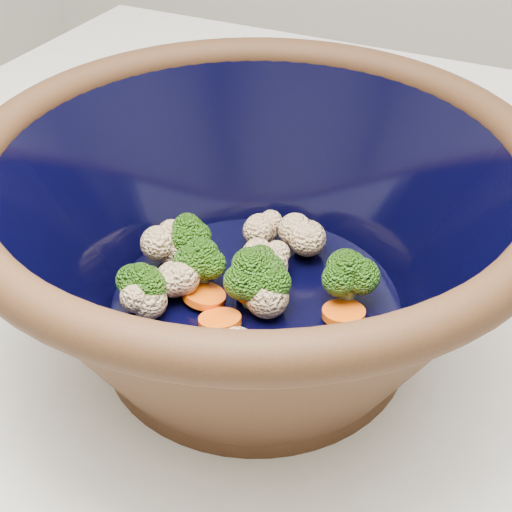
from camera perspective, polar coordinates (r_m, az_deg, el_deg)
The scene contains 2 objects.
mixing_bowl at distance 0.51m, azimuth 0.00°, elevation 1.51°, with size 0.49×0.49×0.18m.
vegetable_pile at distance 0.54m, azimuth -1.31°, elevation -1.05°, with size 0.18×0.18×0.05m.
Camera 1 is at (0.15, -0.42, 1.30)m, focal length 50.00 mm.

